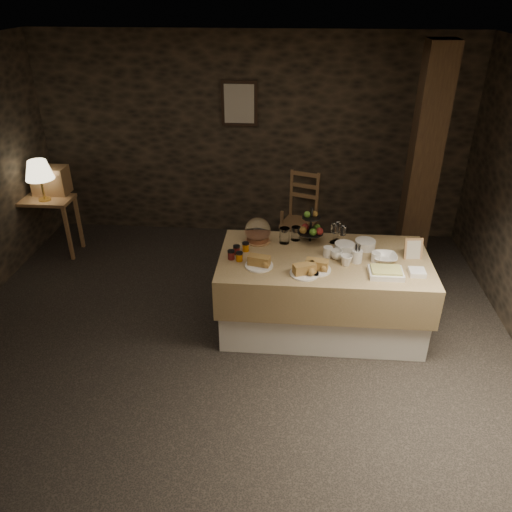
# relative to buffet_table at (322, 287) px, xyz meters

# --- Properties ---
(ground_plane) EXTENTS (5.50, 5.00, 0.01)m
(ground_plane) POSITION_rel_buffet_table_xyz_m (-0.87, -0.35, -0.45)
(ground_plane) COLOR black
(ground_plane) RESTS_ON ground
(room_shell) EXTENTS (5.52, 5.02, 2.60)m
(room_shell) POSITION_rel_buffet_table_xyz_m (-0.87, -0.35, 1.11)
(room_shell) COLOR black
(room_shell) RESTS_ON ground
(buffet_table) EXTENTS (1.99, 1.06, 0.79)m
(buffet_table) POSITION_rel_buffet_table_xyz_m (0.00, 0.00, 0.00)
(buffet_table) COLOR silver
(buffet_table) RESTS_ON ground_plane
(console_table) EXTENTS (0.70, 0.40, 0.75)m
(console_table) POSITION_rel_buffet_table_xyz_m (-3.37, 1.31, 0.16)
(console_table) COLOR #966645
(console_table) RESTS_ON ground_plane
(table_lamp) EXTENTS (0.33, 0.33, 0.50)m
(table_lamp) POSITION_rel_buffet_table_xyz_m (-3.32, 1.26, 0.67)
(table_lamp) COLOR tan
(table_lamp) RESTS_ON console_table
(wine_rack) EXTENTS (0.42, 0.26, 0.34)m
(wine_rack) POSITION_rel_buffet_table_xyz_m (-3.32, 1.49, 0.46)
(wine_rack) COLOR #966645
(wine_rack) RESTS_ON console_table
(chair) EXTENTS (0.53, 0.52, 0.70)m
(chair) POSITION_rel_buffet_table_xyz_m (-0.22, 1.99, -0.05)
(chair) COLOR #966645
(chair) RESTS_ON ground_plane
(timber_column) EXTENTS (0.30, 0.30, 2.60)m
(timber_column) POSITION_rel_buffet_table_xyz_m (1.07, 1.14, 0.85)
(timber_column) COLOR black
(timber_column) RESTS_ON ground_plane
(framed_picture) EXTENTS (0.45, 0.04, 0.55)m
(framed_picture) POSITION_rel_buffet_table_xyz_m (-1.02, 2.11, 1.30)
(framed_picture) COLOR black
(framed_picture) RESTS_ON room_shell
(plate_stack_a) EXTENTS (0.19, 0.19, 0.10)m
(plate_stack_a) POSITION_rel_buffet_table_xyz_m (0.19, 0.11, 0.38)
(plate_stack_a) COLOR white
(plate_stack_a) RESTS_ON buffet_table
(plate_stack_b) EXTENTS (0.20, 0.20, 0.08)m
(plate_stack_b) POSITION_rel_buffet_table_xyz_m (0.40, 0.22, 0.38)
(plate_stack_b) COLOR white
(plate_stack_b) RESTS_ON buffet_table
(cutlery_holder) EXTENTS (0.10, 0.10, 0.12)m
(cutlery_holder) POSITION_rel_buffet_table_xyz_m (0.29, -0.06, 0.39)
(cutlery_holder) COLOR white
(cutlery_holder) RESTS_ON buffet_table
(cup_a) EXTENTS (0.13, 0.13, 0.09)m
(cup_a) POSITION_rel_buffet_table_xyz_m (0.11, -0.01, 0.38)
(cup_a) COLOR white
(cup_a) RESTS_ON buffet_table
(cup_b) EXTENTS (0.14, 0.14, 0.10)m
(cup_b) POSITION_rel_buffet_table_xyz_m (0.19, -0.12, 0.39)
(cup_b) COLOR white
(cup_b) RESTS_ON buffet_table
(mug_c) EXTENTS (0.09, 0.09, 0.09)m
(mug_c) POSITION_rel_buffet_table_xyz_m (0.03, 0.03, 0.38)
(mug_c) COLOR white
(mug_c) RESTS_ON buffet_table
(mug_d) EXTENTS (0.08, 0.08, 0.09)m
(mug_d) POSITION_rel_buffet_table_xyz_m (0.47, -0.04, 0.38)
(mug_d) COLOR white
(mug_d) RESTS_ON buffet_table
(bowl) EXTENTS (0.23, 0.23, 0.06)m
(bowl) POSITION_rel_buffet_table_xyz_m (0.56, -0.01, 0.36)
(bowl) COLOR white
(bowl) RESTS_ON buffet_table
(cake_dome) EXTENTS (0.26, 0.26, 0.26)m
(cake_dome) POSITION_rel_buffet_table_xyz_m (-0.66, 0.30, 0.44)
(cake_dome) COLOR #966645
(cake_dome) RESTS_ON buffet_table
(fruit_stand) EXTENTS (0.26, 0.26, 0.37)m
(fruit_stand) POSITION_rel_buffet_table_xyz_m (-0.13, 0.33, 0.48)
(fruit_stand) COLOR black
(fruit_stand) RESTS_ON buffet_table
(bread_platter_left) EXTENTS (0.26, 0.26, 0.11)m
(bread_platter_left) POSITION_rel_buffet_table_xyz_m (-0.61, -0.21, 0.37)
(bread_platter_left) COLOR white
(bread_platter_left) RESTS_ON buffet_table
(bread_platter_center) EXTENTS (0.26, 0.26, 0.11)m
(bread_platter_center) POSITION_rel_buffet_table_xyz_m (-0.19, -0.32, 0.37)
(bread_platter_center) COLOR white
(bread_platter_center) RESTS_ON buffet_table
(bread_platter_right) EXTENTS (0.26, 0.26, 0.11)m
(bread_platter_right) POSITION_rel_buffet_table_xyz_m (-0.08, -0.24, 0.37)
(bread_platter_right) COLOR white
(bread_platter_right) RESTS_ON buffet_table
(jam_jars) EXTENTS (0.18, 0.26, 0.07)m
(jam_jars) POSITION_rel_buffet_table_xyz_m (-0.82, -0.03, 0.37)
(jam_jars) COLOR maroon
(jam_jars) RESTS_ON buffet_table
(tart_dish) EXTENTS (0.30, 0.22, 0.07)m
(tart_dish) POSITION_rel_buffet_table_xyz_m (0.53, -0.28, 0.37)
(tart_dish) COLOR white
(tart_dish) RESTS_ON buffet_table
(square_dish) EXTENTS (0.14, 0.14, 0.04)m
(square_dish) POSITION_rel_buffet_table_xyz_m (0.81, -0.24, 0.36)
(square_dish) COLOR white
(square_dish) RESTS_ON buffet_table
(menu_frame) EXTENTS (0.18, 0.08, 0.22)m
(menu_frame) POSITION_rel_buffet_table_xyz_m (0.83, 0.06, 0.42)
(menu_frame) COLOR #966645
(menu_frame) RESTS_ON buffet_table
(storage_jar_a) EXTENTS (0.10, 0.10, 0.16)m
(storage_jar_a) POSITION_rel_buffet_table_xyz_m (-0.39, 0.28, 0.41)
(storage_jar_a) COLOR white
(storage_jar_a) RESTS_ON buffet_table
(storage_jar_b) EXTENTS (0.09, 0.09, 0.14)m
(storage_jar_b) POSITION_rel_buffet_table_xyz_m (-0.28, 0.36, 0.40)
(storage_jar_b) COLOR white
(storage_jar_b) RESTS_ON buffet_table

